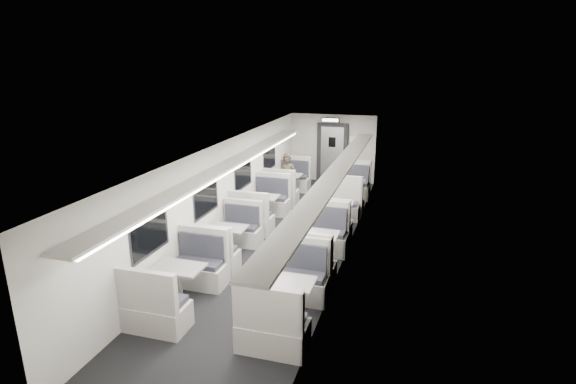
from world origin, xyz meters
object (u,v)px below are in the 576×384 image
Objects in this scene: booth_right_a at (348,193)px; exit_sign at (330,120)px; vestibule_door at (332,153)px; booth_left_b at (262,209)px; booth_right_d at (287,301)px; booth_left_c at (229,241)px; booth_right_c at (316,250)px; booth_left_a at (288,185)px; booth_left_d at (180,285)px; passenger at (287,179)px; booth_right_b at (337,214)px.

exit_sign is (-1.00, 2.12, 1.88)m from booth_right_a.
booth_right_a is 2.86m from vestibule_door.
booth_left_b is 4.81m from booth_right_d.
booth_left_c is 2.00m from booth_right_c.
booth_left_a is 2.76m from exit_sign.
booth_left_d is 2.93m from booth_right_c.
exit_sign is at bearing 73.57° from passenger.
booth_left_b is at bearing -94.26° from passenger.
booth_left_d is 0.95× the size of booth_right_a.
booth_left_b is 1.82m from passenger.
booth_left_d is at bearing -96.27° from vestibule_door.
exit_sign is (-1.00, 8.58, 1.89)m from booth_right_d.
booth_right_c reaches higher than booth_right_b.
vestibule_door reaches higher than booth_left_b.
booth_left_d is 6.18m from passenger.
booth_left_d is 1.36× the size of passenger.
booth_left_c is 0.98× the size of booth_right_b.
booth_right_b is 2.42m from passenger.
booth_left_a is at bearing 106.97° from passenger.
booth_right_a is at bearing 12.14° from passenger.
booth_right_c reaches higher than booth_left_b.
exit_sign is at bearing 81.16° from booth_left_c.
passenger is at bearing 106.41° from booth_right_d.
booth_left_c is 0.94× the size of vestibule_door.
passenger is at bearing 87.26° from booth_left_c.
vestibule_door reaches higher than booth_left_d.
exit_sign is at bearing 96.64° from booth_right_d.
booth_left_a is 2.52m from vestibule_door.
booth_right_d is 8.85m from exit_sign.
booth_left_d is (0.00, -2.18, 0.03)m from booth_left_c.
booth_right_a is 1.01× the size of booth_right_c.
booth_left_d reaches higher than booth_left_a.
booth_right_a is at bearing -10.83° from booth_left_a.
booth_right_a reaches higher than booth_right_b.
booth_right_a is 1.88m from passenger.
booth_right_a is at bearing -68.99° from vestibule_door.
booth_right_a is 1.12× the size of booth_right_b.
booth_left_a is at bearing 90.00° from booth_left_b.
booth_left_b is 4.85m from vestibule_door.
booth_left_c is 4.02m from passenger.
booth_right_d is at bearing 0.63° from booth_left_d.
booth_right_d is at bearing -65.42° from booth_left_b.
booth_right_b is at bearing 66.56° from booth_left_d.
booth_left_c is at bearing -129.36° from booth_right_b.
booth_left_b is at bearing -90.00° from booth_left_a.
booth_left_b is 1.38× the size of passenger.
vestibule_door is (-1.00, 4.48, 0.68)m from booth_right_b.
vestibule_door is (-1.00, 2.60, 0.64)m from booth_right_a.
vestibule_door is at bearing 77.99° from booth_left_b.
booth_right_d is (0.00, -6.47, -0.01)m from booth_right_a.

